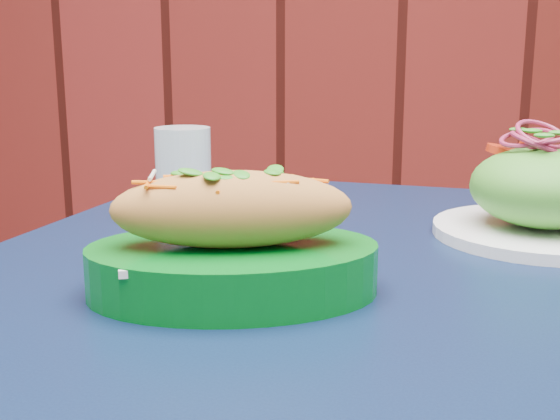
# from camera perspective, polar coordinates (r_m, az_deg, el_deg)

# --- Properties ---
(cafe_table) EXTENTS (0.90, 0.90, 0.75)m
(cafe_table) POSITION_cam_1_polar(r_m,az_deg,el_deg) (0.70, 8.97, -11.21)
(cafe_table) COLOR black
(cafe_table) RESTS_ON ground
(banh_mi_basket) EXTENTS (0.27, 0.21, 0.11)m
(banh_mi_basket) POSITION_cam_1_polar(r_m,az_deg,el_deg) (0.57, -3.86, -2.77)
(banh_mi_basket) COLOR #026216
(banh_mi_basket) RESTS_ON cafe_table
(salad_plate) EXTENTS (0.23, 0.23, 0.12)m
(salad_plate) POSITION_cam_1_polar(r_m,az_deg,el_deg) (0.79, 20.64, 1.14)
(salad_plate) COLOR white
(salad_plate) RESTS_ON cafe_table
(water_glass) EXTENTS (0.07, 0.07, 0.11)m
(water_glass) POSITION_cam_1_polar(r_m,az_deg,el_deg) (0.84, -7.85, 3.04)
(water_glass) COLOR silver
(water_glass) RESTS_ON cafe_table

